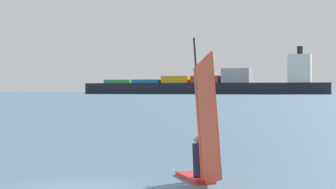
{
  "coord_description": "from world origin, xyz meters",
  "views": [
    {
      "loc": [
        1.61,
        -17.61,
        2.75
      ],
      "look_at": [
        3.03,
        12.59,
        2.55
      ],
      "focal_mm": 67.85,
      "sensor_mm": 36.0,
      "label": 1
    }
  ],
  "objects": [
    {
      "name": "windsurfer",
      "position": [
        3.5,
        1.2,
        1.17
      ],
      "size": [
        1.08,
        3.68,
        4.48
      ],
      "rotation": [
        0.0,
        0.0,
        1.77
      ],
      "color": "red",
      "rests_on": "ground_plane"
    },
    {
      "name": "cargo_ship",
      "position": [
        58.25,
        445.07,
        7.51
      ],
      "size": [
        178.63,
        78.04,
        34.04
      ],
      "rotation": [
        0.0,
        0.0,
        2.83
      ],
      "color": "black",
      "rests_on": "ground_plane"
    }
  ]
}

